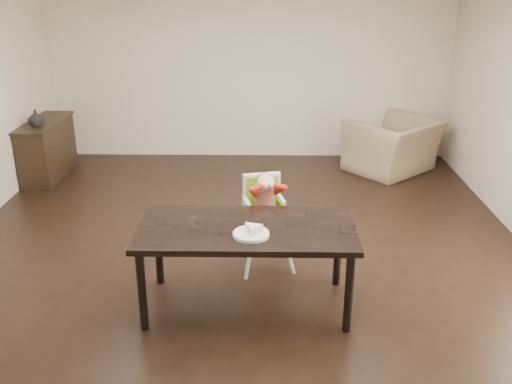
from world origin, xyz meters
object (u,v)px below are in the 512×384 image
dining_table (246,235)px  sideboard (47,149)px  high_chair (264,200)px  armchair (394,137)px

dining_table → sideboard: sideboard is taller
dining_table → high_chair: size_ratio=1.87×
high_chair → sideboard: (-3.03, 2.53, -0.28)m
armchair → sideboard: armchair is taller
high_chair → armchair: bearing=44.0°
sideboard → dining_table: bearing=-48.6°
dining_table → high_chair: (0.15, 0.74, 0.01)m
high_chair → armchair: (1.84, 2.84, -0.17)m
dining_table → sideboard: bearing=131.4°
dining_table → sideboard: (-2.88, 3.27, -0.27)m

